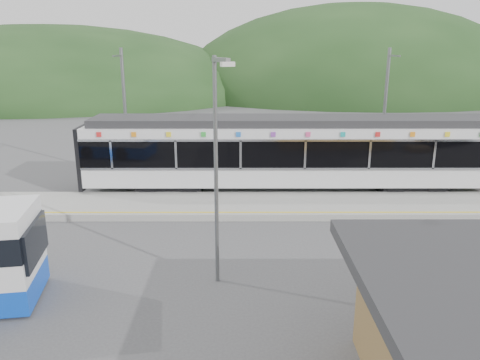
{
  "coord_description": "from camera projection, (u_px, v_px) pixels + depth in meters",
  "views": [
    {
      "loc": [
        -0.84,
        -16.64,
        7.1
      ],
      "look_at": [
        -0.81,
        1.0,
        2.02
      ],
      "focal_mm": 35.0,
      "sensor_mm": 36.0,
      "label": 1
    }
  ],
  "objects": [
    {
      "name": "lamp_post",
      "position": [
        216.0,
        155.0,
        13.43
      ],
      "size": [
        0.54,
        1.24,
        6.85
      ],
      "rotation": [
        0.0,
        0.0,
        0.38
      ],
      "color": "slate",
      "rests_on": "ground"
    },
    {
      "name": "platform",
      "position": [
        258.0,
        206.0,
        21.09
      ],
      "size": [
        26.0,
        3.2,
        0.3
      ],
      "primitive_type": "cube",
      "color": "#9E9E99",
      "rests_on": "ground"
    },
    {
      "name": "hills",
      "position": [
        382.0,
        195.0,
        23.05
      ],
      "size": [
        146.0,
        149.0,
        26.0
      ],
      "color": "#1E3D19",
      "rests_on": "ground"
    },
    {
      "name": "catenary_mast_east",
      "position": [
        385.0,
        112.0,
        25.18
      ],
      "size": [
        0.18,
        1.8,
        7.0
      ],
      "color": "slate",
      "rests_on": "ground"
    },
    {
      "name": "ground",
      "position": [
        261.0,
        238.0,
        17.96
      ],
      "size": [
        120.0,
        120.0,
        0.0
      ],
      "primitive_type": "plane",
      "color": "#4C4C4F",
      "rests_on": "ground"
    },
    {
      "name": "train",
      "position": [
        291.0,
        151.0,
        23.15
      ],
      "size": [
        20.44,
        3.01,
        3.74
      ],
      "color": "black",
      "rests_on": "ground"
    },
    {
      "name": "catenary_mast_west",
      "position": [
        125.0,
        112.0,
        25.16
      ],
      "size": [
        0.18,
        1.8,
        7.0
      ],
      "color": "slate",
      "rests_on": "ground"
    },
    {
      "name": "yellow_line",
      "position": [
        259.0,
        212.0,
        19.79
      ],
      "size": [
        26.0,
        0.1,
        0.01
      ],
      "primitive_type": "cube",
      "color": "yellow",
      "rests_on": "platform"
    }
  ]
}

